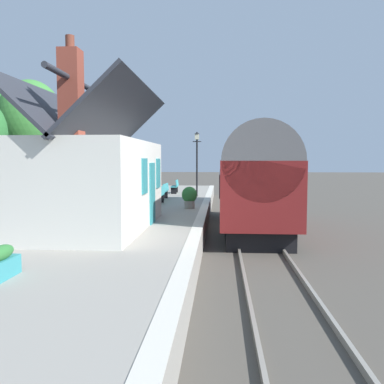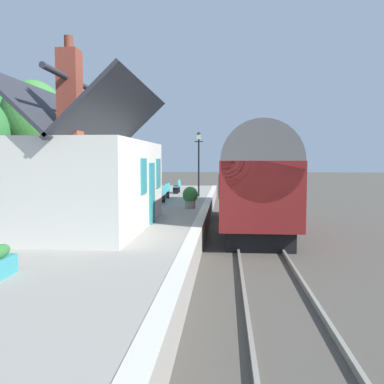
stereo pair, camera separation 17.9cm
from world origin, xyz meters
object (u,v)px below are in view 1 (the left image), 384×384
bench_by_lamp (160,194)px  tree_far_left (34,146)px  station_building (94,180)px  bench_mid_platform (164,191)px  tree_distant (0,123)px  lamp_post_platform (197,152)px  planter_under_sign (189,197)px  train (252,179)px  planter_edge_far (153,190)px  planter_bench_right (0,263)px  bench_platform_end (175,186)px  tree_behind_building (31,122)px

bench_by_lamp → tree_far_left: size_ratio=0.22×
station_building → tree_far_left: (17.81, 10.26, 1.70)m
station_building → bench_mid_platform: bearing=-5.4°
tree_distant → lamp_post_platform: bearing=-99.7°
planter_under_sign → tree_distant: size_ratio=0.13×
station_building → bench_mid_platform: 9.76m
train → bench_by_lamp: size_ratio=6.78×
tree_distant → station_building: bearing=-142.3°
planter_edge_far → planter_bench_right: planter_edge_far is taller
bench_platform_end → planter_edge_far: (-5.11, 0.65, 0.09)m
bench_platform_end → planter_edge_far: bearing=172.8°
bench_by_lamp → planter_edge_far: size_ratio=1.30×
station_building → tree_behind_building: tree_behind_building is taller
bench_platform_end → bench_by_lamp: bearing=179.4°
train → station_building: station_building is taller
bench_by_lamp → planter_edge_far: 1.42m
tree_far_left → bench_mid_platform: bearing=-126.1°
train → bench_by_lamp: (2.78, 4.37, -0.92)m
bench_by_lamp → bench_mid_platform: bearing=3.1°
station_building → bench_by_lamp: (7.36, -1.04, -1.08)m
bench_platform_end → tree_distant: 12.48m
station_building → bench_by_lamp: station_building is taller
planter_under_sign → tree_behind_building: tree_behind_building is taller
train → bench_mid_platform: (5.08, 4.49, -0.92)m
bench_by_lamp → tree_distant: size_ratio=0.18×
planter_under_sign → tree_far_left: size_ratio=0.16×
bench_platform_end → bench_by_lamp: same height
station_building → train: bearing=-49.7°
bench_platform_end → lamp_post_platform: bearing=-145.5°
tree_far_left → bench_by_lamp: bearing=-132.8°
planter_edge_far → lamp_post_platform: bearing=-37.6°
bench_by_lamp → planter_edge_far: (1.29, 0.58, 0.09)m
bench_mid_platform → lamp_post_platform: bearing=-43.2°
tree_distant → tree_behind_building: bearing=-122.1°
train → planter_edge_far: (4.08, 4.95, -0.83)m
tree_distant → planter_edge_far: bearing=-114.8°
bench_mid_platform → planter_bench_right: (-15.44, 0.91, -0.18)m
station_building → tree_far_left: bearing=30.0°
tree_distant → planter_bench_right: bearing=-151.4°
bench_platform_end → tree_behind_building: size_ratio=0.18×
lamp_post_platform → tree_behind_building: size_ratio=0.49×
planter_bench_right → lamp_post_platform: size_ratio=0.26×
train → tree_far_left: bearing=49.8°
bench_mid_platform → planter_edge_far: (-1.00, 0.46, 0.09)m
train → lamp_post_platform: 7.57m
train → lamp_post_platform: lamp_post_platform is taller
tree_far_left → train: bearing=-130.2°
station_building → tree_distant: size_ratio=0.93×
station_building → lamp_post_platform: bearing=-13.0°
bench_by_lamp → planter_bench_right: bench_by_lamp is taller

